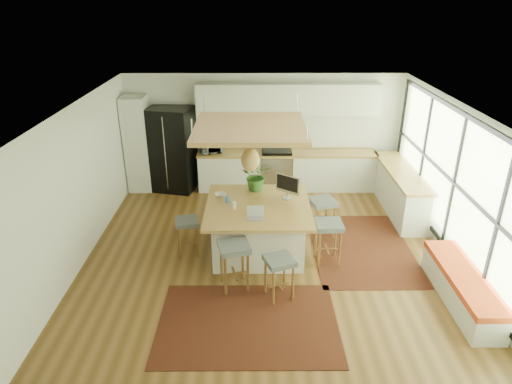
{
  "coord_description": "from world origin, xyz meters",
  "views": [
    {
      "loc": [
        -0.23,
        -6.83,
        4.4
      ],
      "look_at": [
        -0.2,
        0.5,
        1.1
      ],
      "focal_mm": 31.38,
      "sensor_mm": 36.0,
      "label": 1
    }
  ],
  "objects_px": {
    "stool_near_left": "(234,268)",
    "stool_left_side": "(188,236)",
    "island_plant": "(257,179)",
    "monitor": "(288,185)",
    "stool_right_back": "(322,219)",
    "microwave": "(211,146)",
    "stool_near_right": "(279,278)",
    "stool_right_front": "(327,244)",
    "laptop": "(255,212)",
    "island": "(258,228)",
    "fridge": "(172,152)"
  },
  "relations": [
    {
      "from": "stool_near_left",
      "to": "stool_left_side",
      "type": "height_order",
      "value": "stool_near_left"
    },
    {
      "from": "island_plant",
      "to": "monitor",
      "type": "bearing_deg",
      "value": -35.03
    },
    {
      "from": "stool_right_back",
      "to": "stool_near_left",
      "type": "bearing_deg",
      "value": -134.49
    },
    {
      "from": "stool_right_back",
      "to": "microwave",
      "type": "distance_m",
      "value": 3.37
    },
    {
      "from": "stool_near_left",
      "to": "stool_near_right",
      "type": "relative_size",
      "value": 1.13
    },
    {
      "from": "stool_right_front",
      "to": "laptop",
      "type": "distance_m",
      "value": 1.45
    },
    {
      "from": "laptop",
      "to": "stool_right_front",
      "type": "bearing_deg",
      "value": 3.39
    },
    {
      "from": "laptop",
      "to": "island_plant",
      "type": "distance_m",
      "value": 1.2
    },
    {
      "from": "stool_right_back",
      "to": "stool_left_side",
      "type": "xyz_separation_m",
      "value": [
        -2.51,
        -0.65,
        0.0
      ]
    },
    {
      "from": "stool_near_right",
      "to": "microwave",
      "type": "relative_size",
      "value": 1.42
    },
    {
      "from": "stool_near_right",
      "to": "island_plant",
      "type": "height_order",
      "value": "island_plant"
    },
    {
      "from": "stool_near_right",
      "to": "island",
      "type": "bearing_deg",
      "value": 102.69
    },
    {
      "from": "stool_right_back",
      "to": "monitor",
      "type": "bearing_deg",
      "value": -159.55
    },
    {
      "from": "stool_near_right",
      "to": "microwave",
      "type": "xyz_separation_m",
      "value": [
        -1.4,
        4.24,
        0.74
      ]
    },
    {
      "from": "laptop",
      "to": "stool_near_right",
      "type": "bearing_deg",
      "value": -70.41
    },
    {
      "from": "stool_near_left",
      "to": "stool_left_side",
      "type": "distance_m",
      "value": 1.34
    },
    {
      "from": "microwave",
      "to": "stool_near_right",
      "type": "bearing_deg",
      "value": -89.73
    },
    {
      "from": "fridge",
      "to": "monitor",
      "type": "relative_size",
      "value": 4.0
    },
    {
      "from": "fridge",
      "to": "island",
      "type": "bearing_deg",
      "value": -42.06
    },
    {
      "from": "island_plant",
      "to": "laptop",
      "type": "bearing_deg",
      "value": -91.36
    },
    {
      "from": "island",
      "to": "stool_near_right",
      "type": "distance_m",
      "value": 1.43
    },
    {
      "from": "laptop",
      "to": "stool_near_left",
      "type": "bearing_deg",
      "value": -122.76
    },
    {
      "from": "island_plant",
      "to": "stool_right_back",
      "type": "bearing_deg",
      "value": -5.68
    },
    {
      "from": "stool_left_side",
      "to": "laptop",
      "type": "bearing_deg",
      "value": -18.83
    },
    {
      "from": "stool_right_back",
      "to": "microwave",
      "type": "xyz_separation_m",
      "value": [
        -2.33,
        2.31,
        0.74
      ]
    },
    {
      "from": "stool_left_side",
      "to": "monitor",
      "type": "xyz_separation_m",
      "value": [
        1.8,
        0.38,
        0.83
      ]
    },
    {
      "from": "stool_near_right",
      "to": "monitor",
      "type": "bearing_deg",
      "value": 82.38
    },
    {
      "from": "stool_near_right",
      "to": "stool_right_front",
      "type": "distance_m",
      "value": 1.35
    },
    {
      "from": "stool_near_right",
      "to": "laptop",
      "type": "bearing_deg",
      "value": 112.63
    },
    {
      "from": "stool_near_left",
      "to": "stool_near_right",
      "type": "distance_m",
      "value": 0.75
    },
    {
      "from": "stool_near_right",
      "to": "island_plant",
      "type": "relative_size",
      "value": 1.19
    },
    {
      "from": "stool_left_side",
      "to": "microwave",
      "type": "xyz_separation_m",
      "value": [
        0.18,
        2.96,
        0.74
      ]
    },
    {
      "from": "stool_left_side",
      "to": "monitor",
      "type": "relative_size",
      "value": 1.4
    },
    {
      "from": "island",
      "to": "microwave",
      "type": "height_order",
      "value": "microwave"
    },
    {
      "from": "stool_right_front",
      "to": "stool_left_side",
      "type": "bearing_deg",
      "value": 173.71
    },
    {
      "from": "stool_near_left",
      "to": "monitor",
      "type": "bearing_deg",
      "value": 56.52
    },
    {
      "from": "stool_right_front",
      "to": "microwave",
      "type": "relative_size",
      "value": 1.57
    },
    {
      "from": "island",
      "to": "stool_left_side",
      "type": "xyz_separation_m",
      "value": [
        -1.27,
        -0.11,
        -0.11
      ]
    },
    {
      "from": "stool_near_left",
      "to": "stool_right_back",
      "type": "xyz_separation_m",
      "value": [
        1.63,
        1.66,
        0.0
      ]
    },
    {
      "from": "island",
      "to": "stool_near_right",
      "type": "relative_size",
      "value": 2.61
    },
    {
      "from": "fridge",
      "to": "stool_near_left",
      "type": "distance_m",
      "value": 4.34
    },
    {
      "from": "laptop",
      "to": "monitor",
      "type": "distance_m",
      "value": 1.0
    },
    {
      "from": "monitor",
      "to": "stool_near_left",
      "type": "bearing_deg",
      "value": -86.15
    },
    {
      "from": "stool_right_back",
      "to": "laptop",
      "type": "height_order",
      "value": "laptop"
    },
    {
      "from": "microwave",
      "to": "island_plant",
      "type": "relative_size",
      "value": 0.84
    },
    {
      "from": "stool_near_right",
      "to": "stool_left_side",
      "type": "xyz_separation_m",
      "value": [
        -1.58,
        1.28,
        0.0
      ]
    },
    {
      "from": "stool_near_right",
      "to": "stool_right_back",
      "type": "distance_m",
      "value": 2.14
    },
    {
      "from": "stool_near_right",
      "to": "island_plant",
      "type": "bearing_deg",
      "value": 99.19
    },
    {
      "from": "island",
      "to": "stool_left_side",
      "type": "bearing_deg",
      "value": -175.08
    },
    {
      "from": "island",
      "to": "laptop",
      "type": "bearing_deg",
      "value": -95.17
    }
  ]
}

